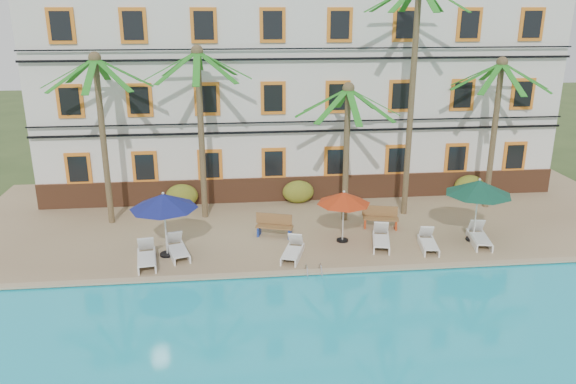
{
  "coord_description": "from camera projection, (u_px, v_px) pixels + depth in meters",
  "views": [
    {
      "loc": [
        -3.54,
        -18.69,
        9.19
      ],
      "look_at": [
        -1.24,
        3.0,
        2.0
      ],
      "focal_mm": 35.0,
      "sensor_mm": 36.0,
      "label": 1
    }
  ],
  "objects": [
    {
      "name": "bench_right",
      "position": [
        381.0,
        217.0,
        23.83
      ],
      "size": [
        1.57,
        0.82,
        0.93
      ],
      "color": "olive",
      "rests_on": "pool_deck"
    },
    {
      "name": "palm_b",
      "position": [
        200.0,
        109.0,
        23.68
      ],
      "size": [
        4.44,
        4.44,
        7.5
      ],
      "color": "brown",
      "rests_on": "pool_deck"
    },
    {
      "name": "shrub_left",
      "position": [
        182.0,
        196.0,
        26.28
      ],
      "size": [
        1.5,
        0.9,
        1.1
      ],
      "primitive_type": "ellipsoid",
      "color": "#285A19",
      "rests_on": "pool_deck"
    },
    {
      "name": "lounger_a",
      "position": [
        147.0,
        257.0,
        20.5
      ],
      "size": [
        0.9,
        1.89,
        0.86
      ],
      "color": "white",
      "rests_on": "pool_deck"
    },
    {
      "name": "lounger_c",
      "position": [
        293.0,
        251.0,
        21.05
      ],
      "size": [
        1.09,
        1.78,
        0.79
      ],
      "color": "white",
      "rests_on": "pool_deck"
    },
    {
      "name": "umbrella_blue",
      "position": [
        164.0,
        202.0,
        20.6
      ],
      "size": [
        2.53,
        2.53,
        2.53
      ],
      "color": "black",
      "rests_on": "pool_deck"
    },
    {
      "name": "palm_d",
      "position": [
        413.0,
        72.0,
        23.61
      ],
      "size": [
        4.44,
        4.44,
        10.17
      ],
      "color": "brown",
      "rests_on": "pool_deck"
    },
    {
      "name": "shrub_right",
      "position": [
        469.0,
        186.0,
        27.69
      ],
      "size": [
        1.5,
        0.9,
        1.1
      ],
      "primitive_type": "ellipsoid",
      "color": "#285A19",
      "rests_on": "pool_deck"
    },
    {
      "name": "pool_deck",
      "position": [
        310.0,
        216.0,
        25.57
      ],
      "size": [
        30.0,
        12.0,
        0.25
      ],
      "primitive_type": "cube",
      "color": "tan",
      "rests_on": "ground"
    },
    {
      "name": "palm_e",
      "position": [
        496.0,
        111.0,
        25.08
      ],
      "size": [
        4.44,
        4.44,
        6.92
      ],
      "color": "brown",
      "rests_on": "pool_deck"
    },
    {
      "name": "umbrella_red",
      "position": [
        344.0,
        198.0,
        22.0
      ],
      "size": [
        2.14,
        2.14,
        2.14
      ],
      "color": "black",
      "rests_on": "pool_deck"
    },
    {
      "name": "pool_ladder",
      "position": [
        313.0,
        274.0,
        19.79
      ],
      "size": [
        0.54,
        0.74,
        0.74
      ],
      "color": "silver",
      "rests_on": "ground"
    },
    {
      "name": "lounger_b",
      "position": [
        178.0,
        249.0,
        21.19
      ],
      "size": [
        1.06,
        1.85,
        0.82
      ],
      "color": "white",
      "rests_on": "pool_deck"
    },
    {
      "name": "pool_coping",
      "position": [
        334.0,
        271.0,
        19.95
      ],
      "size": [
        30.0,
        0.35,
        0.06
      ],
      "primitive_type": "cube",
      "color": "tan",
      "rests_on": "pool_deck"
    },
    {
      "name": "palm_c",
      "position": [
        347.0,
        131.0,
        23.63
      ],
      "size": [
        4.44,
        4.44,
        6.03
      ],
      "color": "brown",
      "rests_on": "pool_deck"
    },
    {
      "name": "shrub_mid",
      "position": [
        298.0,
        192.0,
        26.83
      ],
      "size": [
        1.5,
        0.9,
        1.1
      ],
      "primitive_type": "ellipsoid",
      "color": "#285A19",
      "rests_on": "pool_deck"
    },
    {
      "name": "bench_left",
      "position": [
        275.0,
        225.0,
        22.94
      ],
      "size": [
        1.57,
        0.91,
        0.93
      ],
      "color": "olive",
      "rests_on": "pool_deck"
    },
    {
      "name": "lounger_e",
      "position": [
        428.0,
        242.0,
        21.81
      ],
      "size": [
        0.84,
        1.71,
        0.78
      ],
      "color": "white",
      "rests_on": "pool_deck"
    },
    {
      "name": "umbrella_green",
      "position": [
        479.0,
        188.0,
        21.95
      ],
      "size": [
        2.61,
        2.61,
        2.61
      ],
      "color": "black",
      "rests_on": "pool_deck"
    },
    {
      "name": "swimming_pool",
      "position": [
        378.0,
        384.0,
        14.24
      ],
      "size": [
        26.0,
        12.0,
        0.2
      ],
      "primitive_type": "cube",
      "color": "#1CB7D4",
      "rests_on": "ground"
    },
    {
      "name": "lounger_d",
      "position": [
        381.0,
        239.0,
        22.07
      ],
      "size": [
        1.03,
        1.88,
        0.84
      ],
      "color": "white",
      "rests_on": "pool_deck"
    },
    {
      "name": "hotel_building",
      "position": [
        298.0,
        86.0,
        28.63
      ],
      "size": [
        25.4,
        6.44,
        10.22
      ],
      "color": "silver",
      "rests_on": "pool_deck"
    },
    {
      "name": "lounger_f",
      "position": [
        479.0,
        237.0,
        22.27
      ],
      "size": [
        0.95,
        1.88,
        0.85
      ],
      "color": "white",
      "rests_on": "pool_deck"
    },
    {
      "name": "palm_a",
      "position": [
        101.0,
        115.0,
        23.06
      ],
      "size": [
        4.44,
        4.44,
        7.28
      ],
      "color": "brown",
      "rests_on": "pool_deck"
    },
    {
      "name": "ground",
      "position": [
        329.0,
        267.0,
        20.89
      ],
      "size": [
        100.0,
        100.0,
        0.0
      ],
      "primitive_type": "plane",
      "color": "#384C23",
      "rests_on": "ground"
    }
  ]
}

